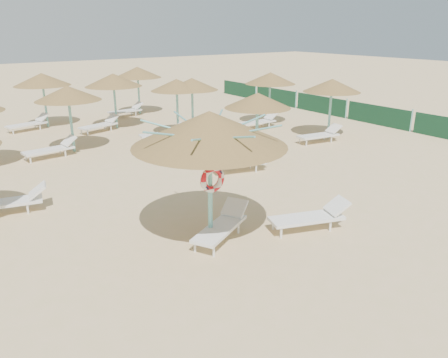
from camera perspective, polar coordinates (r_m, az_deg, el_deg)
ground at (r=10.73m, az=0.00°, el=-7.70°), size 120.00×120.00×0.00m
main_palapa at (r=9.70m, az=-1.91°, el=6.52°), size 3.50×3.50×3.14m
lounger_main_a at (r=10.59m, az=-0.22°, el=-6.03°), size 2.02×1.46×0.72m
lounger_main_b at (r=11.25m, az=11.36°, el=-4.81°), size 2.11×1.21×0.74m
palapa_field at (r=19.94m, az=-13.23°, el=11.42°), size 18.87×14.30×2.71m
windbreak_fence at (r=26.75m, az=12.60°, el=9.45°), size 0.08×19.84×1.10m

